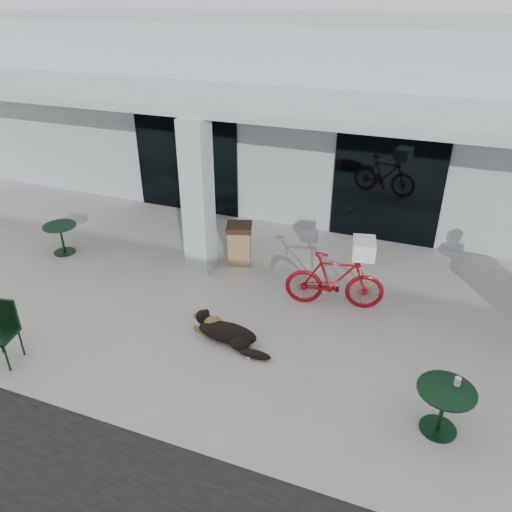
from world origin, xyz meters
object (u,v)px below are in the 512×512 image
at_px(dog, 227,332).
at_px(bicycle, 335,280).
at_px(cafe_table_far, 442,410).
at_px(trash_receptacle, 239,244).
at_px(cafe_table_near, 62,239).

bearing_deg(dog, bicycle, 65.71).
relative_size(dog, cafe_table_far, 1.59).
xyz_separation_m(dog, trash_receptacle, (-0.86, 2.59, 0.24)).
relative_size(bicycle, cafe_table_near, 2.52).
xyz_separation_m(dog, cafe_table_far, (3.38, -0.71, 0.15)).
relative_size(dog, cafe_table_near, 1.68).
xyz_separation_m(cafe_table_far, trash_receptacle, (-4.24, 3.30, 0.09)).
bearing_deg(cafe_table_near, bicycle, 0.95).
distance_m(bicycle, trash_receptacle, 2.42).
bearing_deg(cafe_table_far, dog, 168.12).
bearing_deg(cafe_table_near, trash_receptacle, 14.74).
distance_m(cafe_table_near, cafe_table_far, 8.37).
distance_m(bicycle, dog, 2.21).
relative_size(cafe_table_near, trash_receptacle, 0.81).
height_order(bicycle, trash_receptacle, bicycle).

